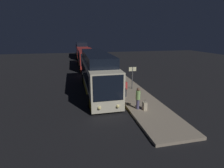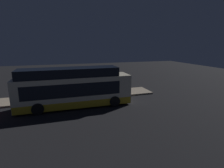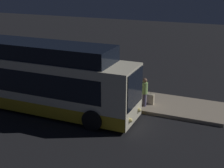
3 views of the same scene
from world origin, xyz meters
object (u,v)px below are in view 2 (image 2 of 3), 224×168
at_px(passenger_boarding, 118,87).
at_px(passenger_waiting, 95,89).
at_px(suitcase, 119,90).
at_px(sign_post, 75,83).
at_px(bus_lead, 74,89).

bearing_deg(passenger_boarding, passenger_waiting, 110.07).
height_order(passenger_waiting, suitcase, passenger_waiting).
height_order(passenger_boarding, sign_post, sign_post).
distance_m(suitcase, sign_post, 5.49).
xyz_separation_m(passenger_boarding, suitcase, (0.27, 0.46, -0.63)).
bearing_deg(suitcase, passenger_waiting, -168.86).
bearing_deg(passenger_boarding, suitcase, -12.91).
bearing_deg(passenger_boarding, bus_lead, 129.98).
xyz_separation_m(suitcase, sign_post, (-5.29, 0.81, 1.20)).
bearing_deg(passenger_waiting, bus_lead, -27.48).
bearing_deg(suitcase, bus_lead, -154.12).
height_order(passenger_boarding, passenger_waiting, passenger_boarding).
bearing_deg(bus_lead, passenger_boarding, 23.00).
height_order(passenger_boarding, suitcase, passenger_boarding).
bearing_deg(sign_post, bus_lead, -97.43).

